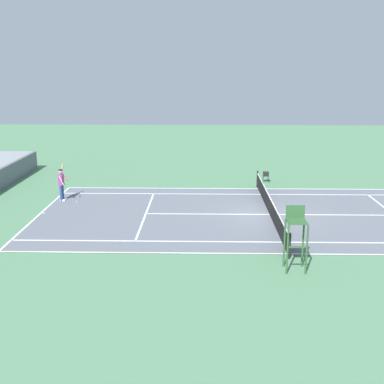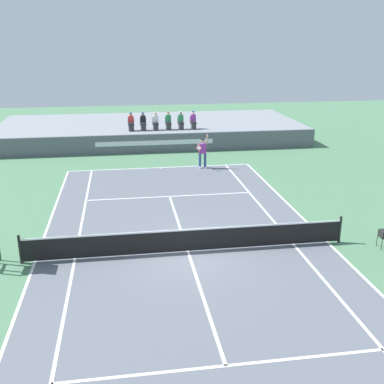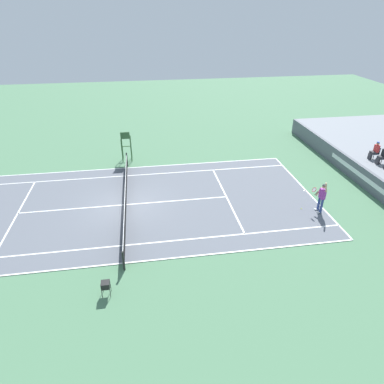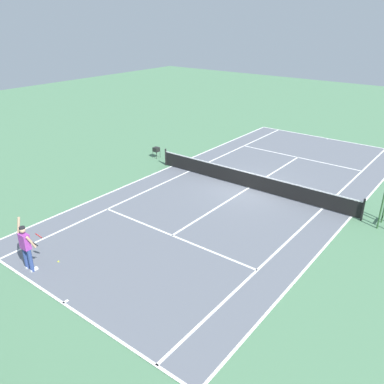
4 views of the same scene
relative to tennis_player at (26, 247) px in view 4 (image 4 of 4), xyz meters
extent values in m
plane|color=#4C7A56|center=(-2.55, -11.47, -0.99)|extent=(80.00, 80.00, 0.00)
cube|color=slate|center=(-2.55, -11.47, -0.98)|extent=(10.98, 23.78, 0.02)
cube|color=white|center=(-2.55, 0.42, -0.97)|extent=(10.98, 0.10, 0.01)
cube|color=white|center=(-2.55, -23.36, -0.97)|extent=(10.98, 0.10, 0.01)
cube|color=white|center=(-8.04, -11.47, -0.97)|extent=(0.10, 23.78, 0.01)
cube|color=white|center=(2.94, -11.47, -0.97)|extent=(0.10, 23.78, 0.01)
cube|color=white|center=(-6.66, -11.47, -0.97)|extent=(0.10, 23.78, 0.01)
cube|color=white|center=(1.56, -11.47, -0.97)|extent=(0.10, 23.78, 0.01)
cube|color=white|center=(-2.55, -5.07, -0.97)|extent=(8.22, 0.10, 0.01)
cube|color=white|center=(-2.55, -17.87, -0.97)|extent=(8.22, 0.10, 0.01)
cube|color=white|center=(-2.55, -11.47, -0.97)|extent=(0.10, 12.80, 0.01)
cube|color=white|center=(-2.55, 0.32, -0.97)|extent=(0.10, 0.20, 0.01)
cube|color=white|center=(-2.55, -23.26, -0.97)|extent=(0.10, 0.20, 0.01)
cylinder|color=black|center=(-8.49, -11.47, -0.46)|extent=(0.10, 0.10, 1.07)
cylinder|color=black|center=(3.39, -11.47, -0.46)|extent=(0.10, 0.10, 1.07)
cube|color=black|center=(-2.55, -11.47, -0.51)|extent=(11.78, 0.02, 0.84)
cube|color=white|center=(-2.55, -11.47, -0.09)|extent=(11.78, 0.03, 0.06)
cylinder|color=navy|center=(0.17, 0.02, -0.53)|extent=(0.15, 0.15, 0.92)
cylinder|color=navy|center=(-0.15, 0.02, -0.53)|extent=(0.15, 0.15, 0.92)
cube|color=white|center=(0.17, -0.04, -0.94)|extent=(0.12, 0.28, 0.10)
cube|color=white|center=(-0.15, -0.04, -0.94)|extent=(0.12, 0.28, 0.10)
cube|color=purple|center=(0.01, 0.02, 0.23)|extent=(0.40, 0.24, 0.60)
sphere|color=tan|center=(0.01, 0.02, 0.70)|extent=(0.22, 0.22, 0.22)
cylinder|color=black|center=(0.01, 0.02, 0.79)|extent=(0.21, 0.21, 0.06)
cylinder|color=tan|center=(0.27, -0.01, 0.79)|extent=(0.09, 0.21, 0.61)
cylinder|color=tan|center=(-0.25, -0.08, 0.25)|extent=(0.09, 0.33, 0.56)
cylinder|color=black|center=(-0.29, -0.20, 0.12)|extent=(0.04, 0.19, 0.25)
torus|color=red|center=(-0.29, -0.38, 0.38)|extent=(0.30, 0.20, 0.26)
cylinder|color=silver|center=(-0.29, -0.38, 0.38)|extent=(0.27, 0.16, 0.22)
sphere|color=#D1E533|center=(-0.40, -0.91, -0.96)|extent=(0.07, 0.07, 0.07)
cylinder|color=#2D562D|center=(-9.29, -11.12, -0.04)|extent=(0.07, 0.07, 1.90)
cube|color=black|center=(4.84, -12.19, -0.43)|extent=(0.36, 0.36, 0.28)
cylinder|color=black|center=(4.67, -12.36, -0.78)|extent=(0.02, 0.02, 0.42)
cylinder|color=black|center=(5.01, -12.36, -0.78)|extent=(0.02, 0.02, 0.42)
cylinder|color=black|center=(4.67, -12.02, -0.78)|extent=(0.02, 0.02, 0.42)
cylinder|color=black|center=(5.01, -12.02, -0.78)|extent=(0.02, 0.02, 0.42)
ellipsoid|color=#D1E533|center=(4.84, -12.19, -0.35)|extent=(0.30, 0.30, 0.12)
camera|label=1|loc=(-26.85, -8.00, 6.45)|focal=45.87mm
camera|label=2|loc=(-4.78, -26.98, 6.58)|focal=43.45mm
camera|label=3|loc=(15.73, -10.19, 9.85)|focal=31.38mm
camera|label=4|loc=(-12.19, 6.01, 7.63)|focal=37.14mm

